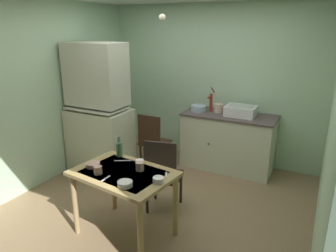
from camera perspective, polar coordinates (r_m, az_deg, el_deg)
ground_plane at (r=4.13m, az=-1.46°, el=-13.98°), size 4.57×4.57×0.00m
wall_back at (r=5.26m, az=8.10°, el=7.62°), size 3.67×0.10×2.52m
wall_left at (r=4.77m, az=-21.36°, el=5.55°), size 0.10×3.64×2.52m
hutch_cabinet at (r=4.81m, az=-12.50°, el=2.19°), size 0.93×0.58×1.96m
counter_cabinet at (r=5.01m, az=10.83°, el=-2.77°), size 1.41×0.64×0.88m
sink_basin at (r=4.81m, az=13.10°, el=2.71°), size 0.44×0.34×0.15m
hand_pump at (r=4.97m, az=7.82°, el=4.57°), size 0.05×0.27×0.39m
mixing_bowl_counter at (r=4.97m, az=5.58°, el=3.22°), size 0.24×0.24×0.10m
stoneware_crock at (r=4.96m, az=9.12°, el=3.24°), size 0.14×0.14×0.13m
dining_table at (r=3.33m, az=-8.04°, el=-9.98°), size 1.10×0.83×0.74m
chair_far_side at (r=3.76m, az=-0.96°, el=-8.75°), size 0.48×0.48×0.94m
chair_by_counter at (r=4.85m, az=-2.74°, el=-2.69°), size 0.40×0.40×0.91m
serving_bowl_wide at (r=3.03m, az=-1.76°, el=-9.80°), size 0.11×0.11×0.06m
soup_bowl_small at (r=3.43m, az=-13.48°, el=-6.91°), size 0.15×0.15×0.05m
sauce_dish at (r=2.99m, az=-7.83°, el=-10.39°), size 0.14×0.14×0.05m
teacup_mint at (r=3.39m, az=-5.16°, el=-6.65°), size 0.09×0.09×0.06m
mug_tall at (r=3.27m, az=-5.18°, el=-7.33°), size 0.08×0.08×0.09m
teacup_cream at (r=3.26m, az=-12.64°, el=-7.85°), size 0.08×0.08×0.08m
glass_bottle at (r=3.63m, az=-8.86°, el=-4.06°), size 0.07×0.07×0.24m
table_knife at (r=3.53m, az=-8.24°, el=-6.26°), size 0.17×0.11×0.00m
teaspoon_near_bowl at (r=3.17m, az=-11.28°, el=-9.36°), size 0.02×0.13×0.00m
teaspoon_by_cup at (r=3.18m, az=-0.31°, el=-8.88°), size 0.08×0.12×0.00m
pendant_bulb at (r=3.74m, az=-1.06°, el=19.15°), size 0.08×0.08×0.08m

